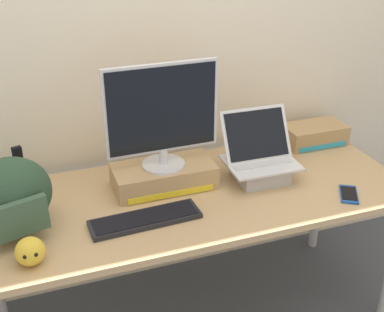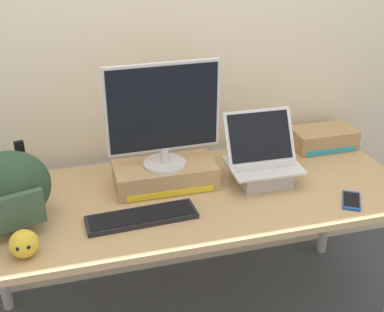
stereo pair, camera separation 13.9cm
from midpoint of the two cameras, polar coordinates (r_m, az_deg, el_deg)
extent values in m
cube|color=beige|center=(2.38, -5.70, 13.42)|extent=(7.00, 0.10, 2.60)
cube|color=tan|center=(2.18, -1.84, -4.62)|extent=(1.90, 0.76, 0.03)
cylinder|color=#B2B2B7|center=(2.95, 12.98, -4.47)|extent=(0.05, 0.05, 0.70)
cube|color=tan|center=(2.20, -5.06, -2.31)|extent=(0.44, 0.22, 0.10)
cube|color=yellow|center=(2.13, -4.26, -4.46)|extent=(0.38, 0.00, 0.03)
cylinder|color=silver|center=(2.17, -5.12, -0.98)|extent=(0.19, 0.19, 0.01)
cylinder|color=silver|center=(2.16, -5.17, 0.02)|extent=(0.04, 0.04, 0.07)
cube|color=silver|center=(2.07, -5.41, 5.39)|extent=(0.49, 0.03, 0.38)
cube|color=black|center=(2.06, -5.33, 5.29)|extent=(0.46, 0.01, 0.36)
cube|color=#ADADB2|center=(2.27, 6.06, -1.77)|extent=(0.22, 0.20, 0.08)
cube|color=silver|center=(2.25, 6.11, -0.79)|extent=(0.32, 0.25, 0.01)
cube|color=#B7B7BC|center=(2.26, 5.93, -0.44)|extent=(0.28, 0.14, 0.00)
cube|color=silver|center=(2.25, 5.61, 2.44)|extent=(0.32, 0.13, 0.22)
cube|color=black|center=(2.25, 5.65, 2.45)|extent=(0.29, 0.12, 0.19)
cube|color=black|center=(1.99, -7.38, -7.24)|extent=(0.45, 0.15, 0.02)
cube|color=black|center=(1.99, -7.40, -6.96)|extent=(0.42, 0.13, 0.00)
ellipsoid|color=#28422D|center=(2.00, -22.22, -4.34)|extent=(0.38, 0.31, 0.30)
cube|color=#38513D|center=(1.91, -21.05, -6.76)|extent=(0.20, 0.08, 0.14)
cube|color=black|center=(2.11, -20.84, -1.86)|extent=(0.04, 0.03, 0.23)
torus|color=#1E7F70|center=(2.35, -21.42, -2.30)|extent=(0.06, 0.01, 0.06)
cube|color=#19479E|center=(2.23, 15.81, -4.28)|extent=(0.14, 0.16, 0.01)
cube|color=black|center=(2.23, 15.83, -4.15)|extent=(0.11, 0.13, 0.00)
sphere|color=gold|center=(1.86, -20.15, -10.26)|extent=(0.10, 0.10, 0.10)
sphere|color=black|center=(1.81, -20.75, -10.81)|extent=(0.01, 0.01, 0.01)
sphere|color=black|center=(1.81, -19.60, -10.65)|extent=(0.01, 0.01, 0.01)
cube|color=#A88456|center=(2.66, 12.33, 2.44)|extent=(0.32, 0.18, 0.10)
cube|color=#2899BC|center=(2.60, 13.29, 1.00)|extent=(0.27, 0.00, 0.02)
camera|label=1|loc=(0.07, -91.92, -0.97)|focal=46.58mm
camera|label=2|loc=(0.07, 88.08, 0.97)|focal=46.58mm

